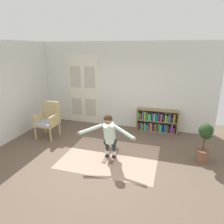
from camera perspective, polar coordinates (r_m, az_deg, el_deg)
ground_plane at (r=5.25m, az=-3.91°, el=-13.55°), size 7.20×7.20×0.00m
back_wall at (r=7.10m, az=3.28°, el=7.29°), size 6.00×0.10×2.90m
side_wall_left at (r=6.64m, az=-27.96°, el=4.56°), size 0.10×6.00×2.90m
double_door at (r=7.57m, az=-7.97°, el=6.10°), size 1.22×0.05×2.45m
rug at (r=5.46m, az=-0.39°, el=-12.18°), size 2.38×1.87×0.01m
bookshelf at (r=7.01m, az=12.12°, el=-2.63°), size 1.35×0.30×0.75m
wicker_chair at (r=6.67m, az=-17.24°, el=-1.87°), size 0.60×0.60×1.10m
potted_plant at (r=5.45m, az=24.32°, el=-6.75°), size 0.35×0.49×1.02m
skis_pair at (r=5.47m, az=-0.31°, el=-11.86°), size 0.31×0.76×0.07m
person_skier at (r=5.02m, az=-0.78°, el=-5.79°), size 1.40×0.62×1.15m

